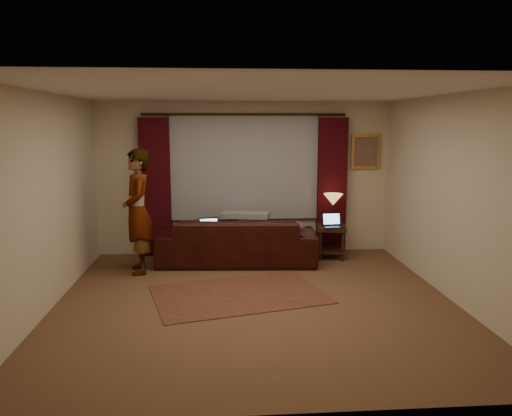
{
  "coord_description": "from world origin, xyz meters",
  "views": [
    {
      "loc": [
        -0.45,
        -6.02,
        2.23
      ],
      "look_at": [
        0.1,
        1.2,
        1.0
      ],
      "focal_mm": 35.0,
      "sensor_mm": 36.0,
      "label": 1
    }
  ],
  "objects_px": {
    "end_table": "(331,242)",
    "laptop_table": "(334,221)",
    "laptop_sofa": "(210,226)",
    "person": "(138,212)",
    "tiffany_lamp": "(333,209)",
    "sofa": "(237,232)"
  },
  "relations": [
    {
      "from": "tiffany_lamp",
      "to": "person",
      "type": "relative_size",
      "value": 0.28
    },
    {
      "from": "end_table",
      "to": "laptop_table",
      "type": "bearing_deg",
      "value": -88.75
    },
    {
      "from": "laptop_table",
      "to": "laptop_sofa",
      "type": "bearing_deg",
      "value": 178.53
    },
    {
      "from": "person",
      "to": "laptop_table",
      "type": "bearing_deg",
      "value": 85.08
    },
    {
      "from": "end_table",
      "to": "tiffany_lamp",
      "type": "bearing_deg",
      "value": 70.59
    },
    {
      "from": "sofa",
      "to": "tiffany_lamp",
      "type": "relative_size",
      "value": 4.89
    },
    {
      "from": "laptop_sofa",
      "to": "laptop_table",
      "type": "relative_size",
      "value": 1.0
    },
    {
      "from": "end_table",
      "to": "sofa",
      "type": "bearing_deg",
      "value": -174.47
    },
    {
      "from": "end_table",
      "to": "person",
      "type": "distance_m",
      "value": 3.19
    },
    {
      "from": "laptop_sofa",
      "to": "tiffany_lamp",
      "type": "xyz_separation_m",
      "value": [
        2.06,
        0.4,
        0.18
      ]
    },
    {
      "from": "sofa",
      "to": "tiffany_lamp",
      "type": "bearing_deg",
      "value": -165.71
    },
    {
      "from": "end_table",
      "to": "laptop_sofa",
      "type": "bearing_deg",
      "value": -172.83
    },
    {
      "from": "laptop_sofa",
      "to": "person",
      "type": "distance_m",
      "value": 1.16
    },
    {
      "from": "laptop_sofa",
      "to": "end_table",
      "type": "height_order",
      "value": "laptop_sofa"
    },
    {
      "from": "sofa",
      "to": "end_table",
      "type": "relative_size",
      "value": 4.59
    },
    {
      "from": "end_table",
      "to": "laptop_table",
      "type": "relative_size",
      "value": 1.61
    },
    {
      "from": "laptop_table",
      "to": "sofa",
      "type": "bearing_deg",
      "value": 175.92
    },
    {
      "from": "end_table",
      "to": "laptop_table",
      "type": "xyz_separation_m",
      "value": [
        0.0,
        -0.13,
        0.39
      ]
    },
    {
      "from": "end_table",
      "to": "person",
      "type": "relative_size",
      "value": 0.3
    },
    {
      "from": "sofa",
      "to": "laptop_sofa",
      "type": "height_order",
      "value": "sofa"
    },
    {
      "from": "sofa",
      "to": "end_table",
      "type": "height_order",
      "value": "sofa"
    },
    {
      "from": "laptop_sofa",
      "to": "laptop_table",
      "type": "bearing_deg",
      "value": -7.45
    }
  ]
}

